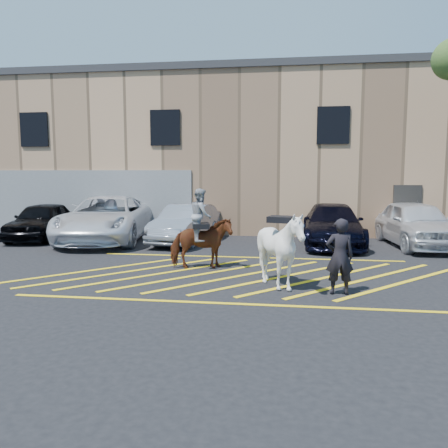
# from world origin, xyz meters

# --- Properties ---
(ground) EXTENTS (90.00, 90.00, 0.00)m
(ground) POSITION_xyz_m (0.00, 0.00, 0.00)
(ground) COLOR black
(ground) RESTS_ON ground
(car_black_suv) EXTENTS (2.33, 4.56, 1.49)m
(car_black_suv) POSITION_xyz_m (-8.71, 5.08, 0.74)
(car_black_suv) COLOR black
(car_black_suv) RESTS_ON ground
(car_white_pickup) EXTENTS (3.70, 6.67, 1.77)m
(car_white_pickup) POSITION_xyz_m (-5.86, 4.95, 0.88)
(car_white_pickup) COLOR white
(car_white_pickup) RESTS_ON ground
(car_silver_sedan) EXTENTS (2.12, 4.60, 1.46)m
(car_silver_sedan) POSITION_xyz_m (-2.68, 4.97, 0.73)
(car_silver_sedan) COLOR #989CA6
(car_silver_sedan) RESTS_ON ground
(car_blue_suv) EXTENTS (2.26, 5.24, 1.50)m
(car_blue_suv) POSITION_xyz_m (2.88, 5.17, 0.75)
(car_blue_suv) COLOR black
(car_blue_suv) RESTS_ON ground
(car_white_suv) EXTENTS (2.36, 5.08, 1.68)m
(car_white_suv) POSITION_xyz_m (5.87, 5.20, 0.84)
(car_white_suv) COLOR white
(car_white_suv) RESTS_ON ground
(handler) EXTENTS (0.64, 0.45, 1.70)m
(handler) POSITION_xyz_m (2.31, -1.74, 0.85)
(handler) COLOR black
(handler) RESTS_ON ground
(warehouse) EXTENTS (32.42, 10.20, 7.30)m
(warehouse) POSITION_xyz_m (-0.01, 11.99, 3.65)
(warehouse) COLOR tan
(warehouse) RESTS_ON ground
(hatching_zone) EXTENTS (12.60, 5.12, 0.01)m
(hatching_zone) POSITION_xyz_m (-0.00, -0.30, 0.01)
(hatching_zone) COLOR yellow
(hatching_zone) RESTS_ON ground
(mounted_bay) EXTENTS (1.85, 1.17, 2.25)m
(mounted_bay) POSITION_xyz_m (-1.21, 0.38, 0.91)
(mounted_bay) COLOR maroon
(mounted_bay) RESTS_ON ground
(saddled_white) EXTENTS (1.84, 1.97, 1.82)m
(saddled_white) POSITION_xyz_m (1.01, -1.43, 0.92)
(saddled_white) COLOR silver
(saddled_white) RESTS_ON ground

